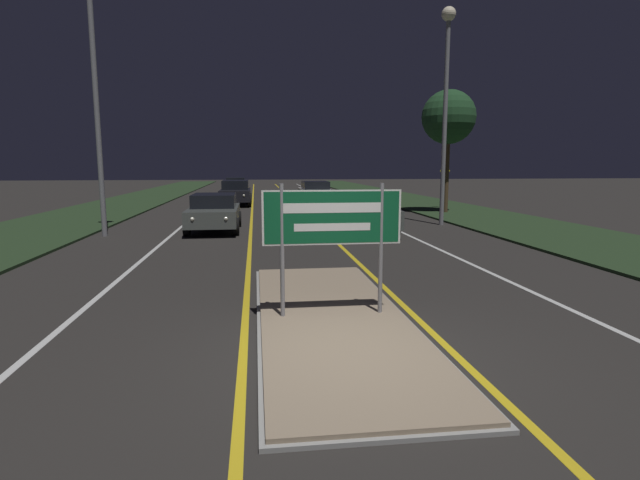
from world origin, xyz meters
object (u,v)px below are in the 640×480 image
Objects in this scene: streetlight_right_near at (446,81)px; car_approaching_0 at (214,212)px; car_approaching_1 at (236,192)px; streetlight_left_near at (91,22)px; car_receding_1 at (315,192)px; warning_sign at (445,182)px; car_receding_0 at (363,211)px; car_approaching_2 at (236,185)px; highway_sign at (332,223)px.

streetlight_right_near is 10.61m from car_approaching_0.
streetlight_left_near is at bearing -106.98° from car_approaching_1.
car_receding_1 is (9.09, 13.72, -6.40)m from streetlight_left_near.
streetlight_left_near is at bearing -172.49° from streetlight_right_near.
streetlight_left_near is at bearing -150.68° from warning_sign.
streetlight_left_near is 13.18m from streetlight_right_near.
streetlight_right_near is 1.88× the size of car_receding_1.
streetlight_right_near is 1.85× the size of car_approaching_1.
streetlight_right_near reaches higher than car_receding_0.
car_receding_0 is at bearing -154.48° from streetlight_right_near.
streetlight_left_near is 1.21× the size of streetlight_right_near.
car_approaching_2 is at bearing 82.19° from streetlight_left_near.
warning_sign reaches higher than car_approaching_2.
car_receding_1 is at bearing -66.25° from car_approaching_2.
highway_sign reaches higher than car_approaching_2.
car_approaching_1 is 1.97× the size of warning_sign.
car_receding_1 is 1.09× the size of car_approaching_0.
car_receding_0 is at bearing 75.06° from highway_sign.
streetlight_right_near reaches higher than warning_sign.
streetlight_left_near reaches higher than highway_sign.
highway_sign is at bearing -115.83° from warning_sign.
car_approaching_1 is at bearing 127.57° from streetlight_right_near.
car_receding_0 reaches higher than car_receding_1.
highway_sign is at bearing -85.50° from car_approaching_2.
warning_sign is (12.31, -17.29, 0.78)m from car_approaching_2.
car_approaching_0 is (-9.27, -0.72, -5.11)m from streetlight_right_near.
highway_sign is 10.85m from car_receding_0.
car_receding_1 is at bearing 83.86° from highway_sign.
car_approaching_1 is at bearing 111.26° from car_receding_0.
car_approaching_0 is 14.55m from warning_sign.
highway_sign is 14.50m from streetlight_right_near.
streetlight_right_near reaches higher than car_approaching_2.
car_approaching_1 is 1.04× the size of car_approaching_2.
car_approaching_0 is at bearing 103.47° from highway_sign.
car_approaching_1 is (-5.21, 13.39, 0.02)m from car_receding_0.
streetlight_left_near reaches higher than car_approaching_2.
car_receding_1 is 13.65m from car_approaching_2.
highway_sign reaches higher than car_approaching_0.
warning_sign is at bearing 33.09° from car_approaching_0.
streetlight_right_near is 8.90m from warning_sign.
car_approaching_0 is at bearing -89.69° from car_approaching_2.
car_approaching_0 is 25.22m from car_approaching_2.
car_receding_0 is at bearing -68.74° from car_approaching_1.
streetlight_right_near is 1.84× the size of car_receding_0.
highway_sign is at bearing -84.20° from car_approaching_1.
car_receding_0 reaches higher than car_approaching_2.
car_approaching_0 is 1.79× the size of warning_sign.
highway_sign is 0.21× the size of streetlight_left_near.
highway_sign is 0.49× the size of car_approaching_2.
car_receding_0 is 1.98× the size of warning_sign.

